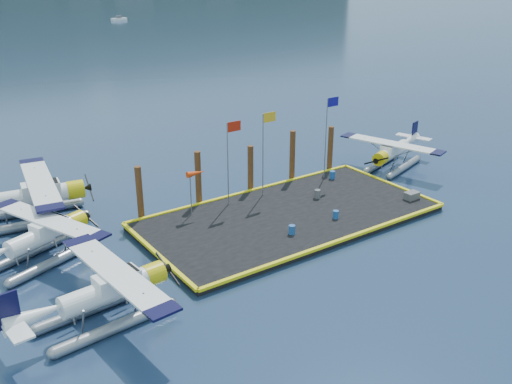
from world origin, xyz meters
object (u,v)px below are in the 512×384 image
Objects in this scene: seaplane_c at (35,199)px; drum_3 at (292,230)px; drum_2 at (317,194)px; piling_2 at (251,170)px; drum_4 at (332,175)px; flagpole_yellow at (265,141)px; drum_1 at (336,214)px; flagpole_blue at (328,126)px; flagpole_red at (230,150)px; seaplane_d at (392,153)px; crate at (412,195)px; windsock at (196,174)px; piling_3 at (292,157)px; seaplane_a at (111,293)px; piling_0 at (140,195)px; piling_1 at (198,180)px; piling_4 at (330,150)px; seaplane_b at (45,237)px.

seaplane_c reaches higher than drum_3.
piling_2 is (-2.96, 4.33, 1.18)m from drum_2.
flagpole_yellow is at bearing 176.74° from drum_4.
drum_4 is at bearing 49.81° from drum_1.
drum_2 is 0.10× the size of flagpole_blue.
flagpole_blue is at bearing 53.65° from drum_1.
drum_1 is at bearing -54.10° from flagpole_red.
drum_4 is 7.41m from flagpole_yellow.
flagpole_red is (-0.55, 6.34, 3.70)m from drum_3.
flagpole_yellow is 0.95× the size of flagpole_blue.
seaplane_d is (27.73, -6.50, -0.25)m from seaplane_c.
crate is (5.54, -4.08, -0.05)m from drum_2.
seaplane_c is 3.41× the size of windsock.
drum_2 is at bearing -17.82° from windsock.
crate is (1.94, -6.45, -0.05)m from drum_4.
seaplane_a is at bearing -152.83° from piling_3.
seaplane_d is at bearing 20.34° from drum_3.
flagpole_red reaches higher than seaplane_d.
flagpole_blue reaches higher than windsock.
flagpole_red is at bearing -14.46° from piling_0.
flagpole_yellow is 1.55× the size of piling_0.
flagpole_blue is (4.53, 6.16, 4.01)m from drum_1.
seaplane_d is 14.12× the size of drum_4.
piling_1 reaches higher than seaplane_c.
drum_4 is 2.75m from piling_4.
drum_1 is at bearing -126.35° from flagpole_blue.
seaplane_d is 2.12× the size of piling_1.
piling_3 is at bearing 0.00° from piling_2.
flagpole_red is 6.84m from piling_0.
drum_4 is (21.29, -6.17, -0.92)m from seaplane_c.
piling_0 reaches higher than seaplane_c.
seaplane_b is 28.77m from seaplane_d.
seaplane_b is 11.40m from piling_1.
windsock is (9.21, -5.81, 1.59)m from seaplane_c.
piling_2 is at bearing 165.52° from flagpole_blue.
drum_4 is (8.80, 5.98, 0.02)m from drum_3.
drum_4 is at bearing -126.27° from piling_4.
drum_4 is at bearing -1.71° from windsock.
drum_1 is at bearing -130.19° from drum_4.
drum_3 is 0.19× the size of windsock.
crate is 0.26× the size of piling_4.
flagpole_red is at bearing -150.20° from piling_2.
flagpole_yellow reaches higher than drum_4.
piling_2 is (-6.56, 1.96, 1.18)m from drum_4.
flagpole_red is (-4.46, 6.16, 3.72)m from drum_1.
piling_3 is (-8.99, 2.29, 0.76)m from seaplane_d.
flagpole_red is 1.58× the size of piling_2.
piling_1 is at bearing 64.70° from seaplane_d.
flagpole_red is at bearing -171.57° from piling_4.
drum_3 reaches higher than drum_1.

